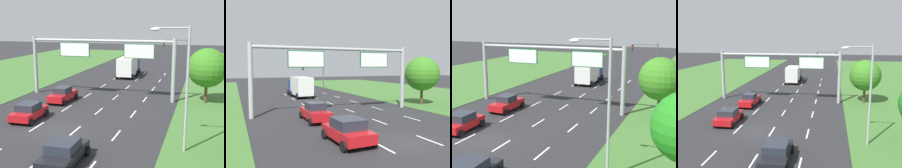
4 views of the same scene
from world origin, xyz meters
The scene contains 12 objects.
ground_plane centered at (0.00, 0.00, 0.00)m, with size 200.00×200.00×0.00m, color #262628.
lane_dashes_inner_left centered at (-1.75, 6.00, 0.00)m, with size 0.14×50.40×0.01m.
lane_dashes_inner_right centered at (1.75, 6.00, 0.00)m, with size 0.14×50.40×0.01m.
lane_dashes_slip centered at (5.25, 6.00, 0.00)m, with size 0.14×50.40×0.01m.
car_near_red centered at (3.48, -5.72, 0.78)m, with size 2.32×4.31×1.54m.
car_lead_silver centered at (-3.36, 1.53, 0.80)m, with size 2.31×4.04×1.58m.
car_mid_lane centered at (-3.30, 8.40, 0.80)m, with size 2.06×4.28×1.65m.
box_truck centered at (-0.15, 26.18, 1.71)m, with size 2.80×7.25×3.17m.
sign_gantry centered at (0.14, 11.63, 4.91)m, with size 17.24×0.44×7.00m.
traffic_light_mast centered at (6.33, 38.95, 3.87)m, with size 4.76×0.49×5.60m.
street_lamp centered at (10.16, -1.63, 5.08)m, with size 2.61×0.32×8.50m.
roadside_tree_mid centered at (11.87, 12.25, 3.89)m, with size 4.22×4.22×6.01m.
Camera 1 is at (11.54, -22.21, 8.75)m, focal length 50.00 mm.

